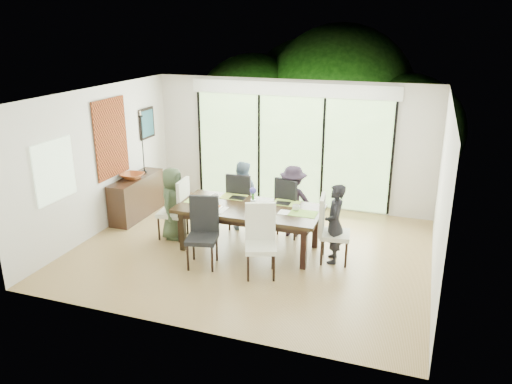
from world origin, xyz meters
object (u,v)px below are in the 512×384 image
(table_top, at_px, (249,209))
(person_far_left, at_px, (242,195))
(chair_right_end, at_px, (335,229))
(chair_far_left, at_px, (242,200))
(person_left_end, at_px, (173,203))
(cup_c, at_px, (296,208))
(chair_near_left, at_px, (202,233))
(vase, at_px, (253,203))
(chair_far_right, at_px, (293,206))
(chair_left_end, at_px, (172,208))
(cup_a, at_px, (215,197))
(cup_b, at_px, (256,207))
(chair_near_right, at_px, (261,242))
(bowl, at_px, (132,176))
(person_far_right, at_px, (293,201))
(sideboard, at_px, (137,197))
(person_right_end, at_px, (335,224))
(laptop, at_px, (202,203))

(table_top, relative_size, person_far_left, 1.86)
(chair_right_end, xyz_separation_m, chair_far_left, (-1.95, 0.85, 0.00))
(person_left_end, xyz_separation_m, cup_c, (2.28, 0.10, 0.16))
(chair_near_left, bearing_deg, chair_right_end, 10.77)
(chair_near_left, relative_size, person_far_left, 0.85)
(person_left_end, height_order, vase, person_left_end)
(chair_right_end, bearing_deg, chair_far_right, 41.01)
(chair_right_end, height_order, chair_far_left, same)
(chair_left_end, distance_m, person_far_left, 1.34)
(cup_a, bearing_deg, chair_left_end, -169.38)
(table_top, distance_m, cup_b, 0.20)
(chair_near_left, xyz_separation_m, cup_a, (-0.20, 1.02, 0.26))
(chair_near_right, distance_m, bowl, 3.55)
(table_top, bearing_deg, person_far_left, 118.47)
(person_far_left, xyz_separation_m, person_far_right, (1.00, 0.00, 0.00))
(chair_far_left, height_order, person_left_end, person_left_end)
(chair_right_end, xyz_separation_m, person_far_right, (-0.95, 0.83, 0.10))
(chair_far_right, relative_size, person_left_end, 0.85)
(chair_right_end, distance_m, chair_near_left, 2.18)
(person_far_right, distance_m, sideboard, 3.26)
(chair_far_left, relative_size, chair_near_left, 1.00)
(sideboard, bearing_deg, person_left_end, -30.48)
(person_right_end, distance_m, laptop, 2.34)
(chair_far_left, distance_m, sideboard, 2.26)
(person_right_end, height_order, laptop, person_right_end)
(cup_c, bearing_deg, cup_a, 178.09)
(person_left_end, bearing_deg, vase, -90.44)
(chair_far_left, bearing_deg, cup_a, 68.65)
(table_top, bearing_deg, cup_b, -33.69)
(chair_far_right, distance_m, chair_near_left, 2.02)
(table_top, xyz_separation_m, bowl, (-2.70, 0.62, 0.14))
(chair_left_end, distance_m, person_left_end, 0.10)
(sideboard, relative_size, bowl, 3.36)
(chair_far_left, bearing_deg, chair_far_right, 178.30)
(chair_near_right, relative_size, cup_c, 8.87)
(chair_far_right, xyz_separation_m, sideboard, (-3.25, -0.13, -0.16))
(chair_left_end, relative_size, chair_near_left, 1.00)
(chair_far_right, height_order, person_right_end, person_right_end)
(cup_a, relative_size, cup_c, 1.00)
(person_far_left, bearing_deg, sideboard, 2.39)
(chair_far_right, relative_size, person_right_end, 0.85)
(person_right_end, xyz_separation_m, person_far_left, (-1.93, 0.83, 0.00))
(person_left_end, bearing_deg, person_right_end, -92.31)
(person_right_end, bearing_deg, chair_left_end, -100.44)
(person_far_right, bearing_deg, laptop, 27.22)
(chair_near_left, bearing_deg, bowl, 133.20)
(cup_c, distance_m, sideboard, 3.58)
(person_far_left, bearing_deg, person_right_end, 156.32)
(person_right_end, height_order, vase, person_right_end)
(chair_near_left, bearing_deg, vase, 46.39)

